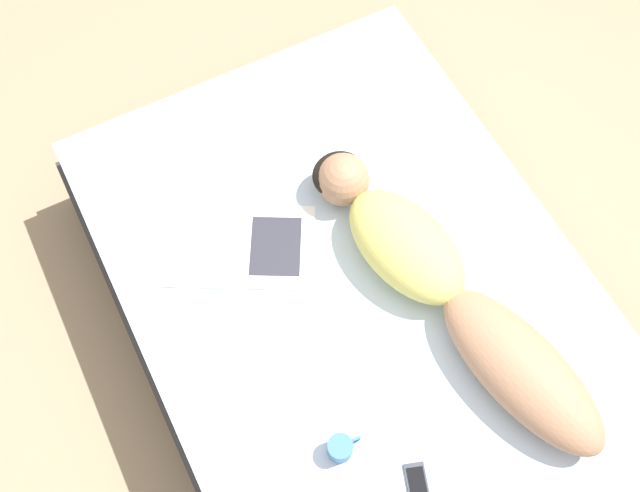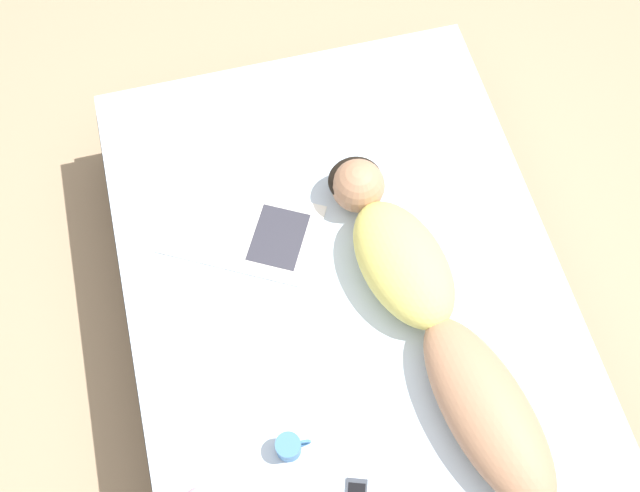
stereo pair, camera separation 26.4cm
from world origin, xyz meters
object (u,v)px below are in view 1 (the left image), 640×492
object	(u,v)px
person	(444,287)
cell_phone	(418,489)
open_magazine	(239,246)
coffee_mug	(341,448)

from	to	relation	value
person	cell_phone	xyz separation A→B (m)	(-0.40, -0.52, -0.09)
open_magazine	cell_phone	bearing A→B (deg)	-53.19
person	cell_phone	distance (m)	0.66
open_magazine	coffee_mug	distance (m)	0.81
coffee_mug	cell_phone	xyz separation A→B (m)	(0.16, -0.21, -0.04)
open_magazine	cell_phone	world-z (taller)	same
open_magazine	cell_phone	size ratio (longest dim) A/B	3.80
open_magazine	coffee_mug	size ratio (longest dim) A/B	5.62
open_magazine	cell_phone	xyz separation A→B (m)	(0.14, -1.02, 0.00)
coffee_mug	cell_phone	size ratio (longest dim) A/B	0.68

